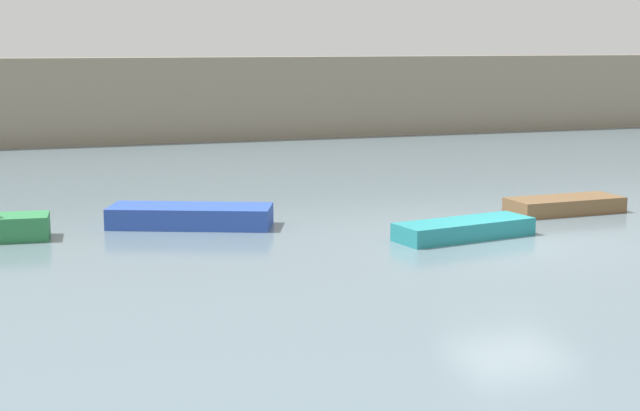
% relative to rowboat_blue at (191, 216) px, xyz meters
% --- Properties ---
extents(ground_plane, '(120.00, 120.00, 0.00)m').
position_rel_rowboat_blue_xyz_m(ground_plane, '(5.97, -4.01, -0.24)').
color(ground_plane, slate).
extents(embankment_wall, '(80.00, 1.20, 3.51)m').
position_rel_rowboat_blue_xyz_m(embankment_wall, '(5.97, 18.68, 1.51)').
color(embankment_wall, gray).
rests_on(embankment_wall, ground_plane).
extents(rowboat_blue, '(3.84, 2.52, 0.48)m').
position_rel_rowboat_blue_xyz_m(rowboat_blue, '(0.00, 0.00, 0.00)').
color(rowboat_blue, '#2B4CAD').
rests_on(rowboat_blue, ground_plane).
extents(rowboat_teal, '(3.22, 1.50, 0.38)m').
position_rel_rowboat_blue_xyz_m(rowboat_teal, '(5.29, -3.14, -0.05)').
color(rowboat_teal, teal).
rests_on(rowboat_teal, ground_plane).
extents(rowboat_brown, '(2.90, 1.21, 0.38)m').
position_rel_rowboat_blue_xyz_m(rowboat_brown, '(9.04, -1.23, -0.05)').
color(rowboat_brown, brown).
rests_on(rowboat_brown, ground_plane).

